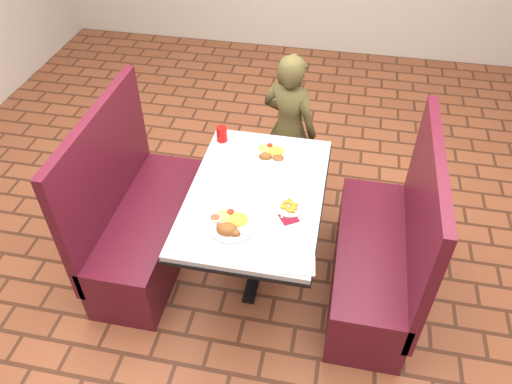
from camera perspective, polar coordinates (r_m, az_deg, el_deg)
dining_table at (r=3.06m, az=0.00°, el=-1.34°), size 0.81×1.21×0.75m
booth_bench_left at (r=3.49m, az=-13.00°, el=-3.42°), size 0.47×1.20×1.17m
booth_bench_right at (r=3.28m, az=13.92°, el=-7.31°), size 0.47×1.20×1.17m
diner_person at (r=3.77m, az=3.80°, el=7.18°), size 0.52×0.43×1.21m
near_dinner_plate at (r=2.77m, az=-2.98°, el=-3.45°), size 0.28×0.28×0.09m
far_dinner_plate at (r=3.26m, az=1.74°, el=4.57°), size 0.26×0.26×0.07m
plantain_plate at (r=2.89m, az=3.88°, el=-1.67°), size 0.17×0.17×0.03m
maroon_napkin at (r=2.84m, az=3.77°, el=-2.98°), size 0.13×0.13×0.00m
spoon_utensil at (r=2.87m, az=2.84°, el=-2.12°), size 0.04×0.12×0.00m
red_tumbler at (r=3.38m, az=-3.93°, el=6.65°), size 0.07×0.07×0.11m
paper_napkin at (r=2.60m, az=4.81°, el=-8.29°), size 0.19×0.15×0.01m
knife_utensil at (r=2.76m, az=-2.13°, el=-4.21°), size 0.04×0.18×0.00m
fork_utensil at (r=2.74m, az=-3.86°, el=-4.84°), size 0.01×0.16×0.00m
lettuce_shreds at (r=3.03m, az=0.96°, el=0.66°), size 0.28×0.32×0.00m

